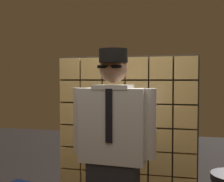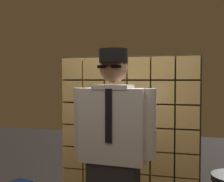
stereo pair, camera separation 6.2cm
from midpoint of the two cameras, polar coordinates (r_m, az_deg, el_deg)
The scene contains 2 objects.
glass_block_wall at distance 3.25m, azimuth 2.21°, elevation -9.39°, with size 1.59×0.10×1.85m.
standing_person at distance 2.44m, azimuth -0.49°, elevation -12.36°, with size 0.73×0.32×1.82m.
Camera 1 is at (0.57, -2.00, 1.57)m, focal length 45.31 mm.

